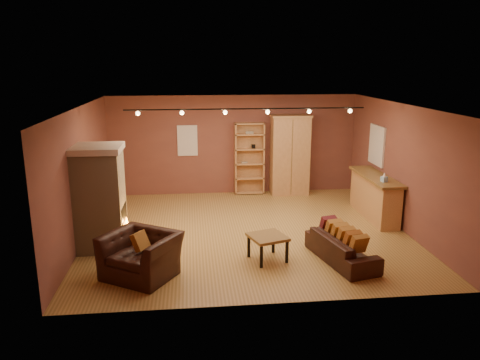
{
  "coord_description": "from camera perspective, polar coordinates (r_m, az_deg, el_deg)",
  "views": [
    {
      "loc": [
        -1.22,
        -9.82,
        3.72
      ],
      "look_at": [
        -0.14,
        0.2,
        1.15
      ],
      "focal_mm": 35.0,
      "sensor_mm": 36.0,
      "label": 1
    }
  ],
  "objects": [
    {
      "name": "coffee_table",
      "position": [
        9.0,
        3.39,
        -7.21
      ],
      "size": [
        0.82,
        0.82,
        0.49
      ],
      "rotation": [
        0.0,
        0.0,
        0.32
      ],
      "color": "olive",
      "rests_on": "floor"
    },
    {
      "name": "fireplace",
      "position": [
        9.77,
        -16.66,
        -2.08
      ],
      "size": [
        1.01,
        0.98,
        2.12
      ],
      "color": "tan",
      "rests_on": "floor"
    },
    {
      "name": "track_rail",
      "position": [
        10.15,
        0.8,
        8.48
      ],
      "size": [
        5.2,
        0.09,
        0.13
      ],
      "color": "black",
      "rests_on": "ceiling"
    },
    {
      "name": "right_wall",
      "position": [
        11.14,
        19.08,
        1.51
      ],
      "size": [
        0.02,
        6.5,
        2.8
      ],
      "primitive_type": "cube",
      "color": "brown",
      "rests_on": "floor"
    },
    {
      "name": "tissue_box",
      "position": [
        11.12,
        17.18,
        0.24
      ],
      "size": [
        0.15,
        0.15,
        0.22
      ],
      "rotation": [
        0.0,
        0.0,
        0.31
      ],
      "color": "#8FC1E6",
      "rests_on": "bar_counter"
    },
    {
      "name": "armchair",
      "position": [
        8.48,
        -12.02,
        -8.11
      ],
      "size": [
        1.44,
        1.3,
        1.05
      ],
      "rotation": [
        0.0,
        0.0,
        -0.56
      ],
      "color": "black",
      "rests_on": "floor"
    },
    {
      "name": "back_wall",
      "position": [
        13.33,
        -0.8,
        4.3
      ],
      "size": [
        7.0,
        0.02,
        2.8
      ],
      "primitive_type": "cube",
      "color": "brown",
      "rests_on": "floor"
    },
    {
      "name": "bar_counter",
      "position": [
        11.82,
        16.07,
        -1.89
      ],
      "size": [
        0.59,
        2.18,
        1.05
      ],
      "color": "tan",
      "rests_on": "floor"
    },
    {
      "name": "floor",
      "position": [
        10.57,
        0.88,
        -6.27
      ],
      "size": [
        7.0,
        7.0,
        0.0
      ],
      "primitive_type": "plane",
      "color": "olive",
      "rests_on": "ground"
    },
    {
      "name": "armoire",
      "position": [
        13.34,
        6.08,
        3.09
      ],
      "size": [
        1.12,
        0.64,
        2.27
      ],
      "color": "tan",
      "rests_on": "floor"
    },
    {
      "name": "left_wall",
      "position": [
        10.35,
        -18.71,
        0.6
      ],
      "size": [
        0.02,
        6.5,
        2.8
      ],
      "primitive_type": "cube",
      "color": "brown",
      "rests_on": "floor"
    },
    {
      "name": "bookcase",
      "position": [
        13.34,
        1.12,
        2.74
      ],
      "size": [
        0.84,
        0.33,
        2.05
      ],
      "color": "tan",
      "rests_on": "floor"
    },
    {
      "name": "right_window",
      "position": [
        12.34,
        16.34,
        4.09
      ],
      "size": [
        0.05,
        0.9,
        1.0
      ],
      "primitive_type": "cube",
      "color": "silver",
      "rests_on": "right_wall"
    },
    {
      "name": "ceiling",
      "position": [
        9.94,
        0.94,
        9.02
      ],
      "size": [
        7.0,
        7.0,
        0.0
      ],
      "primitive_type": "plane",
      "rotation": [
        3.14,
        0.0,
        0.0
      ],
      "color": "#55301A",
      "rests_on": "back_wall"
    },
    {
      "name": "back_window",
      "position": [
        13.23,
        -6.43,
        4.8
      ],
      "size": [
        0.56,
        0.04,
        0.86
      ],
      "primitive_type": "cube",
      "color": "silver",
      "rests_on": "back_wall"
    },
    {
      "name": "loveseat",
      "position": [
        9.16,
        12.32,
        -7.51
      ],
      "size": [
        0.89,
        1.8,
        0.74
      ],
      "rotation": [
        0.0,
        0.0,
        1.8
      ],
      "color": "black",
      "rests_on": "floor"
    }
  ]
}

